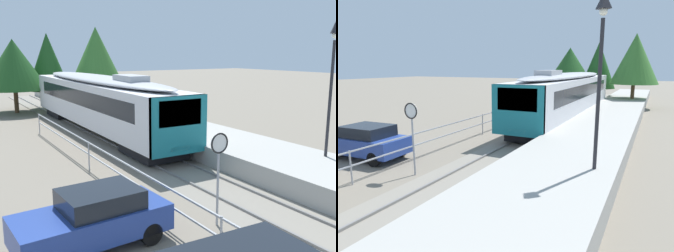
% 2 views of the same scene
% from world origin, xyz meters
% --- Properties ---
extents(ground_plane, '(160.00, 160.00, 0.00)m').
position_xyz_m(ground_plane, '(-3.00, 22.00, 0.00)').
color(ground_plane, slate).
extents(track_rails, '(3.20, 60.00, 0.14)m').
position_xyz_m(track_rails, '(0.00, 22.00, 0.03)').
color(track_rails, gray).
rests_on(track_rails, ground).
extents(commuter_train, '(2.82, 18.80, 3.74)m').
position_xyz_m(commuter_train, '(0.00, 28.07, 2.14)').
color(commuter_train, silver).
rests_on(commuter_train, track_rails).
extents(station_platform, '(3.90, 60.00, 0.90)m').
position_xyz_m(station_platform, '(3.25, 22.00, 0.45)').
color(station_platform, '#A8A59E').
rests_on(station_platform, ground).
extents(platform_lamp_mid_platform, '(0.34, 0.34, 5.35)m').
position_xyz_m(platform_lamp_mid_platform, '(4.49, 14.89, 4.62)').
color(platform_lamp_mid_platform, '#232328').
rests_on(platform_lamp_mid_platform, station_platform).
extents(speed_limit_sign, '(0.61, 0.10, 2.81)m').
position_xyz_m(speed_limit_sign, '(-2.01, 13.72, 2.12)').
color(speed_limit_sign, '#9EA0A5').
rests_on(speed_limit_sign, ground).
extents(carpark_fence, '(0.06, 36.06, 1.25)m').
position_xyz_m(carpark_fence, '(-3.30, 12.00, 0.91)').
color(carpark_fence, '#9EA0A5').
rests_on(carpark_fence, ground).
extents(parked_hatchback_blue, '(4.09, 1.97, 1.53)m').
position_xyz_m(parked_hatchback_blue, '(-5.54, 14.44, 0.79)').
color(parked_hatchback_blue, navy).
rests_on(parked_hatchback_blue, ground).
extents(tree_behind_carpark, '(4.62, 4.62, 7.28)m').
position_xyz_m(tree_behind_carpark, '(3.89, 38.41, 4.82)').
color(tree_behind_carpark, brown).
rests_on(tree_behind_carpark, ground).
extents(tree_behind_station_far, '(5.46, 5.46, 6.15)m').
position_xyz_m(tree_behind_station_far, '(-2.93, 39.56, 4.06)').
color(tree_behind_station_far, brown).
rests_on(tree_behind_station_far, ground).
extents(tree_distant_left, '(3.75, 3.75, 6.75)m').
position_xyz_m(tree_distant_left, '(0.06, 40.31, 4.22)').
color(tree_distant_left, brown).
rests_on(tree_distant_left, ground).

